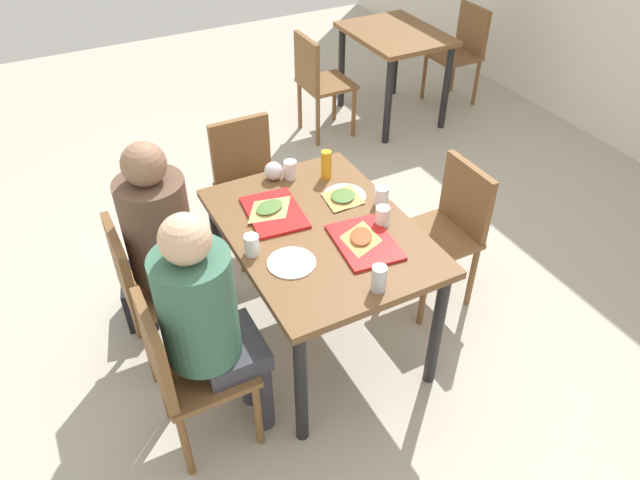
# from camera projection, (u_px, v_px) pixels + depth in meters

# --- Properties ---
(ground_plane) EXTENTS (10.00, 10.00, 0.02)m
(ground_plane) POSITION_uv_depth(u_px,v_px,m) (320.00, 337.00, 3.37)
(ground_plane) COLOR #B2AD9E
(main_table) EXTENTS (1.17, 0.85, 0.77)m
(main_table) POSITION_uv_depth(u_px,v_px,m) (320.00, 244.00, 2.95)
(main_table) COLOR brown
(main_table) RESTS_ON ground_plane
(chair_near_left) EXTENTS (0.40, 0.40, 0.86)m
(chair_near_left) POSITION_uv_depth(u_px,v_px,m) (148.00, 284.00, 2.96)
(chair_near_left) COLOR brown
(chair_near_left) RESTS_ON ground_plane
(chair_near_right) EXTENTS (0.40, 0.40, 0.86)m
(chair_near_right) POSITION_uv_depth(u_px,v_px,m) (183.00, 367.00, 2.56)
(chair_near_right) COLOR brown
(chair_near_right) RESTS_ON ground_plane
(chair_far_side) EXTENTS (0.40, 0.40, 0.86)m
(chair_far_side) POSITION_uv_depth(u_px,v_px,m) (449.00, 224.00, 3.34)
(chair_far_side) COLOR brown
(chair_far_side) RESTS_ON ground_plane
(chair_left_end) EXTENTS (0.40, 0.40, 0.86)m
(chair_left_end) POSITION_uv_depth(u_px,v_px,m) (248.00, 177.00, 3.72)
(chair_left_end) COLOR brown
(chair_left_end) RESTS_ON ground_plane
(person_in_red) EXTENTS (0.32, 0.42, 1.27)m
(person_in_red) POSITION_uv_depth(u_px,v_px,m) (167.00, 237.00, 2.86)
(person_in_red) COLOR #383842
(person_in_red) RESTS_ON ground_plane
(person_in_brown_jacket) EXTENTS (0.32, 0.42, 1.27)m
(person_in_brown_jacket) POSITION_uv_depth(u_px,v_px,m) (208.00, 316.00, 2.45)
(person_in_brown_jacket) COLOR #383842
(person_in_brown_jacket) RESTS_ON ground_plane
(tray_red_near) EXTENTS (0.38, 0.29, 0.02)m
(tray_red_near) POSITION_uv_depth(u_px,v_px,m) (274.00, 212.00, 2.97)
(tray_red_near) COLOR red
(tray_red_near) RESTS_ON main_table
(tray_red_far) EXTENTS (0.39, 0.30, 0.02)m
(tray_red_far) POSITION_uv_depth(u_px,v_px,m) (365.00, 242.00, 2.78)
(tray_red_far) COLOR red
(tray_red_far) RESTS_ON main_table
(paper_plate_center) EXTENTS (0.22, 0.22, 0.01)m
(paper_plate_center) POSITION_uv_depth(u_px,v_px,m) (345.00, 196.00, 3.09)
(paper_plate_center) COLOR white
(paper_plate_center) RESTS_ON main_table
(paper_plate_near_edge) EXTENTS (0.22, 0.22, 0.01)m
(paper_plate_near_edge) POSITION_uv_depth(u_px,v_px,m) (292.00, 263.00, 2.68)
(paper_plate_near_edge) COLOR white
(paper_plate_near_edge) RESTS_ON main_table
(pizza_slice_a) EXTENTS (0.23, 0.26, 0.02)m
(pizza_slice_a) POSITION_uv_depth(u_px,v_px,m) (270.00, 208.00, 2.97)
(pizza_slice_a) COLOR #DBAD60
(pizza_slice_a) RESTS_ON tray_red_near
(pizza_slice_b) EXTENTS (0.25, 0.23, 0.02)m
(pizza_slice_b) POSITION_uv_depth(u_px,v_px,m) (361.00, 237.00, 2.79)
(pizza_slice_b) COLOR tan
(pizza_slice_b) RESTS_ON tray_red_far
(pizza_slice_c) EXTENTS (0.26, 0.26, 0.02)m
(pizza_slice_c) POSITION_uv_depth(u_px,v_px,m) (343.00, 197.00, 3.06)
(pizza_slice_c) COLOR tan
(pizza_slice_c) RESTS_ON paper_plate_center
(plastic_cup_a) EXTENTS (0.07, 0.07, 0.10)m
(plastic_cup_a) POSITION_uv_depth(u_px,v_px,m) (381.00, 196.00, 3.00)
(plastic_cup_a) COLOR white
(plastic_cup_a) RESTS_ON main_table
(plastic_cup_b) EXTENTS (0.07, 0.07, 0.10)m
(plastic_cup_b) POSITION_uv_depth(u_px,v_px,m) (252.00, 245.00, 2.70)
(plastic_cup_b) COLOR white
(plastic_cup_b) RESTS_ON main_table
(plastic_cup_c) EXTENTS (0.07, 0.07, 0.10)m
(plastic_cup_c) POSITION_uv_depth(u_px,v_px,m) (290.00, 170.00, 3.20)
(plastic_cup_c) COLOR white
(plastic_cup_c) RESTS_ON main_table
(plastic_cup_d) EXTENTS (0.07, 0.07, 0.10)m
(plastic_cup_d) POSITION_uv_depth(u_px,v_px,m) (382.00, 216.00, 2.87)
(plastic_cup_d) COLOR white
(plastic_cup_d) RESTS_ON main_table
(soda_can) EXTENTS (0.07, 0.07, 0.12)m
(soda_can) POSITION_uv_depth(u_px,v_px,m) (379.00, 279.00, 2.51)
(soda_can) COLOR #B7BCC6
(soda_can) RESTS_ON main_table
(condiment_bottle) EXTENTS (0.06, 0.06, 0.16)m
(condiment_bottle) POSITION_uv_depth(u_px,v_px,m) (326.00, 165.00, 3.18)
(condiment_bottle) COLOR orange
(condiment_bottle) RESTS_ON main_table
(foil_bundle) EXTENTS (0.10, 0.10, 0.10)m
(foil_bundle) POSITION_uv_depth(u_px,v_px,m) (274.00, 171.00, 3.19)
(foil_bundle) COLOR silver
(foil_bundle) RESTS_ON main_table
(handbag) EXTENTS (0.35, 0.23, 0.28)m
(handbag) POSITION_uv_depth(u_px,v_px,m) (140.00, 295.00, 3.43)
(handbag) COLOR black
(handbag) RESTS_ON ground_plane
(background_table) EXTENTS (0.90, 0.70, 0.77)m
(background_table) POSITION_uv_depth(u_px,v_px,m) (395.00, 47.00, 5.06)
(background_table) COLOR brown
(background_table) RESTS_ON ground_plane
(background_chair_near) EXTENTS (0.40, 0.40, 0.86)m
(background_chair_near) POSITION_uv_depth(u_px,v_px,m) (318.00, 79.00, 4.88)
(background_chair_near) COLOR brown
(background_chair_near) RESTS_ON ground_plane
(background_chair_far) EXTENTS (0.40, 0.40, 0.86)m
(background_chair_far) POSITION_uv_depth(u_px,v_px,m) (462.00, 48.00, 5.40)
(background_chair_far) COLOR brown
(background_chair_far) RESTS_ON ground_plane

